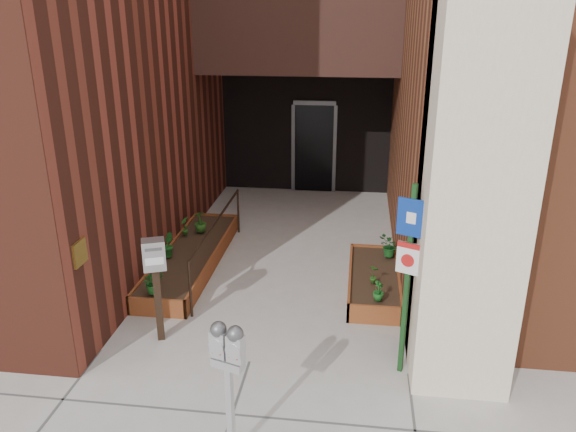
% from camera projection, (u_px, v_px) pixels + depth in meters
% --- Properties ---
extents(ground, '(80.00, 80.00, 0.00)m').
position_uv_depth(ground, '(249.00, 362.00, 7.17)').
color(ground, '#9E9991').
rests_on(ground, ground).
extents(planter_left, '(0.90, 3.60, 0.30)m').
position_uv_depth(planter_left, '(192.00, 258.00, 9.82)').
color(planter_left, brown).
rests_on(planter_left, ground).
extents(planter_right, '(0.80, 2.20, 0.30)m').
position_uv_depth(planter_right, '(374.00, 281.00, 8.98)').
color(planter_right, brown).
rests_on(planter_right, ground).
extents(handrail, '(0.04, 3.34, 0.90)m').
position_uv_depth(handrail, '(217.00, 228.00, 9.50)').
color(handrail, black).
rests_on(handrail, ground).
extents(parking_meter, '(0.35, 0.22, 1.52)m').
position_uv_depth(parking_meter, '(228.00, 356.00, 5.27)').
color(parking_meter, '#B6B6B9').
rests_on(parking_meter, ground).
extents(sign_post, '(0.31, 0.16, 2.43)m').
position_uv_depth(sign_post, '(408.00, 262.00, 6.47)').
color(sign_post, '#163C18').
rests_on(sign_post, ground).
extents(payment_dropbox, '(0.35, 0.31, 1.46)m').
position_uv_depth(payment_dropbox, '(155.00, 269.00, 7.31)').
color(payment_dropbox, black).
rests_on(payment_dropbox, ground).
extents(shrub_left_a, '(0.44, 0.44, 0.35)m').
position_uv_depth(shrub_left_a, '(153.00, 282.00, 8.22)').
color(shrub_left_a, '#1A5D1D').
rests_on(shrub_left_a, planter_left).
extents(shrub_left_b, '(0.28, 0.28, 0.41)m').
position_uv_depth(shrub_left_b, '(168.00, 245.00, 9.43)').
color(shrub_left_b, '#1A5C1C').
rests_on(shrub_left_b, planter_left).
extents(shrub_left_c, '(0.30, 0.30, 0.40)m').
position_uv_depth(shrub_left_c, '(200.00, 221.00, 10.46)').
color(shrub_left_c, '#245117').
rests_on(shrub_left_c, planter_left).
extents(shrub_left_d, '(0.25, 0.25, 0.35)m').
position_uv_depth(shrub_left_d, '(185.00, 226.00, 10.32)').
color(shrub_left_d, '#23601B').
rests_on(shrub_left_d, planter_left).
extents(shrub_right_a, '(0.22, 0.22, 0.29)m').
position_uv_depth(shrub_right_a, '(379.00, 291.00, 8.03)').
color(shrub_right_a, '#18551B').
rests_on(shrub_right_a, planter_right).
extents(shrub_right_b, '(0.21, 0.21, 0.31)m').
position_uv_depth(shrub_right_b, '(374.00, 274.00, 8.51)').
color(shrub_right_b, '#275B1A').
rests_on(shrub_right_b, planter_right).
extents(shrub_right_c, '(0.46, 0.46, 0.37)m').
position_uv_depth(shrub_right_c, '(389.00, 246.00, 9.41)').
color(shrub_right_c, '#164F1B').
rests_on(shrub_right_c, planter_right).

